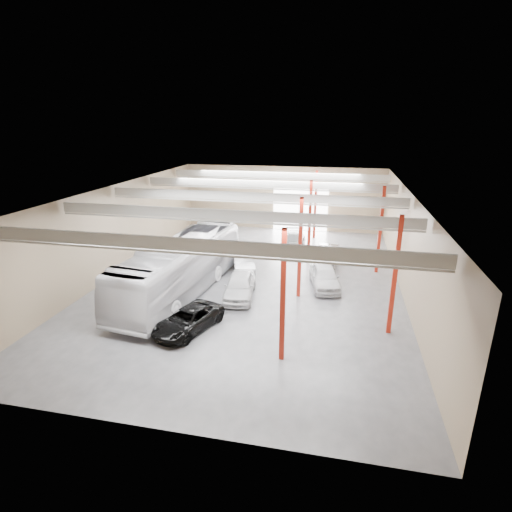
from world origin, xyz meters
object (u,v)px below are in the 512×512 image
at_px(car_row_b, 243,261).
at_px(car_right_far, 325,277).
at_px(car_right_near, 327,255).
at_px(black_sedan, 188,320).
at_px(car_row_a, 240,286).
at_px(car_row_c, 295,241).
at_px(coach_bus, 181,267).

relative_size(car_row_b, car_right_far, 0.95).
bearing_deg(car_right_far, car_right_near, 78.80).
relative_size(black_sedan, car_right_far, 1.01).
height_order(car_row_a, car_right_near, car_row_a).
height_order(car_row_b, car_right_near, car_right_near).
distance_m(car_row_b, car_row_c, 7.62).
bearing_deg(black_sedan, car_row_c, 95.02).
xyz_separation_m(black_sedan, car_row_c, (4.23, 17.20, 0.07)).
xyz_separation_m(coach_bus, car_row_a, (4.21, 0.12, -1.14)).
relative_size(car_row_a, car_row_c, 0.95).
height_order(black_sedan, car_row_c, car_row_c).
xyz_separation_m(car_row_b, car_right_far, (6.73, -2.20, 0.07)).
distance_m(car_row_c, car_right_far, 9.58).
height_order(coach_bus, car_right_near, coach_bus).
distance_m(car_row_b, car_right_far, 7.08).
bearing_deg(car_right_far, car_row_c, 98.80).
xyz_separation_m(black_sedan, car_row_a, (1.80, 5.20, 0.16)).
bearing_deg(car_row_c, car_right_far, -77.07).
xyz_separation_m(car_row_a, car_row_c, (2.42, 12.00, -0.09)).
bearing_deg(car_right_near, car_right_far, -86.04).
height_order(black_sedan, car_right_far, car_right_far).
bearing_deg(coach_bus, car_row_c, 67.91).
relative_size(coach_bus, car_row_c, 2.77).
bearing_deg(black_sedan, car_right_near, 79.58).
bearing_deg(car_row_b, car_right_near, 4.70).
bearing_deg(black_sedan, car_row_b, 104.58).
height_order(car_row_a, car_row_c, car_row_a).
xyz_separation_m(car_row_a, car_row_b, (-1.03, 5.20, -0.08)).
height_order(coach_bus, car_row_b, coach_bus).
distance_m(coach_bus, black_sedan, 5.77).
distance_m(car_row_a, car_row_c, 12.24).
relative_size(car_row_c, car_right_far, 1.07).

